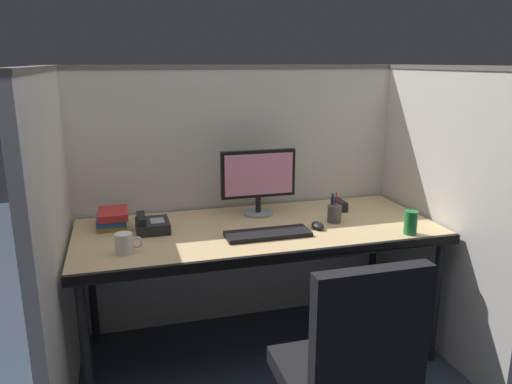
# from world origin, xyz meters

# --- Properties ---
(ground_plane) EXTENTS (8.00, 8.00, 0.00)m
(ground_plane) POSITION_xyz_m (0.00, 0.00, 0.00)
(ground_plane) COLOR #2D3847
(cubicle_partition_rear) EXTENTS (2.21, 0.06, 1.57)m
(cubicle_partition_rear) POSITION_xyz_m (0.00, 0.74, 0.79)
(cubicle_partition_rear) COLOR beige
(cubicle_partition_rear) RESTS_ON ground
(cubicle_partition_left) EXTENTS (0.06, 1.41, 1.57)m
(cubicle_partition_left) POSITION_xyz_m (-0.99, 0.20, 0.79)
(cubicle_partition_left) COLOR beige
(cubicle_partition_left) RESTS_ON ground
(cubicle_partition_right) EXTENTS (0.06, 1.41, 1.57)m
(cubicle_partition_right) POSITION_xyz_m (0.99, 0.20, 0.79)
(cubicle_partition_right) COLOR beige
(cubicle_partition_right) RESTS_ON ground
(desk) EXTENTS (1.90, 0.80, 0.74)m
(desk) POSITION_xyz_m (0.00, 0.29, 0.69)
(desk) COLOR tan
(desk) RESTS_ON ground
(monitor_center) EXTENTS (0.43, 0.17, 0.37)m
(monitor_center) POSITION_xyz_m (0.06, 0.52, 0.96)
(monitor_center) COLOR gray
(monitor_center) RESTS_ON desk
(keyboard_main) EXTENTS (0.43, 0.15, 0.02)m
(keyboard_main) POSITION_xyz_m (0.01, 0.15, 0.75)
(keyboard_main) COLOR black
(keyboard_main) RESTS_ON desk
(computer_mouse) EXTENTS (0.06, 0.10, 0.04)m
(computer_mouse) POSITION_xyz_m (0.29, 0.19, 0.76)
(computer_mouse) COLOR black
(computer_mouse) RESTS_ON desk
(pen_cup) EXTENTS (0.08, 0.08, 0.16)m
(pen_cup) POSITION_xyz_m (0.42, 0.27, 0.79)
(pen_cup) COLOR #4C4742
(pen_cup) RESTS_ON desk
(red_stapler) EXTENTS (0.04, 0.15, 0.06)m
(red_stapler) POSITION_xyz_m (0.55, 0.49, 0.77)
(red_stapler) COLOR black
(red_stapler) RESTS_ON desk
(desk_phone) EXTENTS (0.17, 0.19, 0.09)m
(desk_phone) POSITION_xyz_m (-0.55, 0.39, 0.77)
(desk_phone) COLOR black
(desk_phone) RESTS_ON desk
(book_stack) EXTENTS (0.16, 0.22, 0.09)m
(book_stack) POSITION_xyz_m (-0.75, 0.52, 0.79)
(book_stack) COLOR olive
(book_stack) RESTS_ON desk
(soda_can) EXTENTS (0.07, 0.07, 0.12)m
(soda_can) POSITION_xyz_m (0.71, -0.01, 0.80)
(soda_can) COLOR #197233
(soda_can) RESTS_ON desk
(coffee_mug) EXTENTS (0.13, 0.08, 0.09)m
(coffee_mug) POSITION_xyz_m (-0.69, 0.11, 0.79)
(coffee_mug) COLOR silver
(coffee_mug) RESTS_ON desk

